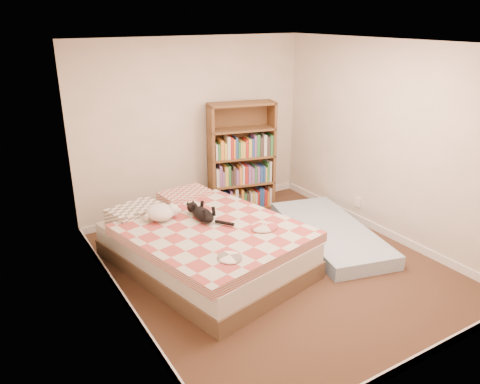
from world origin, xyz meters
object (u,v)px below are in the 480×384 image
bookshelf (241,171)px  black_cat (202,213)px  floor_mattress (330,233)px  bed (204,244)px  white_dog (161,212)px

bookshelf → black_cat: (-1.24, -1.17, 0.03)m
floor_mattress → bed: bearing=-174.7°
bed → bookshelf: size_ratio=1.59×
bed → black_cat: 0.36m
bed → bookshelf: bookshelf is taller
bookshelf → floor_mattress: 1.67m
bed → black_cat: black_cat is taller
white_dog → black_cat: bearing=-55.1°
bookshelf → floor_mattress: bearing=-60.7°
bookshelf → floor_mattress: size_ratio=0.81×
floor_mattress → black_cat: black_cat is taller
black_cat → white_dog: (-0.41, 0.23, 0.02)m
floor_mattress → white_dog: bearing=178.1°
bed → bookshelf: (1.28, 1.27, 0.31)m
bed → floor_mattress: 1.74m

